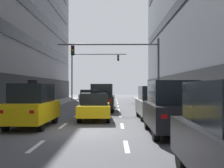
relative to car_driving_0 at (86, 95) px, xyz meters
The scene contains 27 objects.
ground_plane 28.68m from the car_driving_0, 84.11° to the right, with size 120.00×120.00×0.00m, color #515156.
lane_stripe_l1_s3 31.56m from the car_driving_0, 87.42° to the right, with size 0.16×2.00×0.01m, color silver.
lane_stripe_l1_s4 26.57m from the car_driving_0, 86.93° to the right, with size 0.16×2.00×0.01m, color silver.
lane_stripe_l1_s5 21.58m from the car_driving_0, 86.22° to the right, with size 0.16×2.00×0.01m, color silver.
lane_stripe_l1_s6 16.60m from the car_driving_0, 85.08° to the right, with size 0.16×2.00×0.01m, color silver.
lane_stripe_l1_s7 11.63m from the car_driving_0, 82.96° to the right, with size 0.16×2.00×0.01m, color silver.
lane_stripe_l1_s8 6.72m from the car_driving_0, 77.70° to the right, with size 0.16×2.00×0.01m, color silver.
lane_stripe_l1_s9 2.23m from the car_driving_0, 46.91° to the right, with size 0.16×2.00×0.01m, color silver.
lane_stripe_l1_s10 3.84m from the car_driving_0, 67.78° to the left, with size 0.16×2.00×0.01m, color silver.
lane_stripe_l2_s3 31.84m from the car_driving_0, 81.94° to the right, with size 0.16×2.00×0.01m, color silver.
lane_stripe_l2_s4 26.90m from the car_driving_0, 80.45° to the right, with size 0.16×2.00×0.01m, color silver.
lane_stripe_l2_s5 21.99m from the car_driving_0, 78.29° to the right, with size 0.16×2.00×0.01m, color silver.
lane_stripe_l2_s6 17.13m from the car_driving_0, 74.88° to the right, with size 0.16×2.00×0.01m, color silver.
lane_stripe_l2_s7 12.38m from the car_driving_0, 68.83° to the right, with size 0.16×2.00×0.01m, color silver.
lane_stripe_l2_s8 7.94m from the car_driving_0, 55.61° to the right, with size 0.16×2.00×0.01m, color silver.
lane_stripe_l2_s9 4.78m from the car_driving_0, 18.81° to the right, with size 0.16×2.00×0.01m, color silver.
lane_stripe_l2_s10 5.71m from the car_driving_0, 37.95° to the left, with size 0.16×2.00×0.01m, color silver.
car_driving_0 is the anchor object (origin of this frame).
taxi_driving_1 12.92m from the car_driving_0, 76.60° to the right, with size 1.91×4.33×1.78m.
taxi_driving_2 26.99m from the car_driving_0, 90.05° to the right, with size 1.93×4.48×2.34m.
taxi_driving_3 24.24m from the car_driving_0, 83.23° to the right, with size 1.98×4.42×1.81m.
car_driving_4 18.32m from the car_driving_0, 80.28° to the right, with size 2.01×4.66×2.24m.
car_parked_1 29.84m from the car_driving_0, 77.51° to the right, with size 1.99×4.68×2.26m.
car_parked_2 24.18m from the car_driving_0, 74.52° to the right, with size 1.83×4.27×2.05m.
traffic_signal_0 17.72m from the car_driving_0, 72.74° to the right, with size 8.87×0.35×6.09m.
traffic_signal_1 4.17m from the car_driving_0, 72.41° to the right, with size 7.91×0.35×6.90m.
pedestrian_0 16.43m from the car_driving_0, 59.25° to the right, with size 0.51×0.28×1.55m.
Camera 1 is at (1.11, -12.46, 2.00)m, focal length 45.10 mm.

